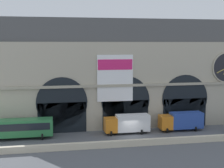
# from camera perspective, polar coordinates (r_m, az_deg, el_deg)

# --- Properties ---
(ground_plane) EXTENTS (200.00, 200.00, 0.00)m
(ground_plane) POSITION_cam_1_polar(r_m,az_deg,el_deg) (52.74, 3.60, -9.32)
(ground_plane) COLOR #54565B
(quay_parapet_wall) EXTENTS (90.00, 0.70, 0.95)m
(quay_parapet_wall) POSITION_cam_1_polar(r_m,az_deg,el_deg) (48.65, 4.87, -10.16)
(quay_parapet_wall) COLOR beige
(quay_parapet_wall) RESTS_ON ground
(station_building) EXTENTS (45.67, 4.84, 19.16)m
(station_building) POSITION_cam_1_polar(r_m,az_deg,el_deg) (57.90, 1.95, 1.52)
(station_building) COLOR #B2A891
(station_building) RESTS_ON ground
(bus_west) EXTENTS (11.00, 3.25, 3.10)m
(bus_west) POSITION_cam_1_polar(r_m,az_deg,el_deg) (53.48, -16.26, -7.38)
(bus_west) COLOR #2D7A42
(bus_west) RESTS_ON ground
(box_truck_center) EXTENTS (7.50, 2.91, 3.12)m
(box_truck_center) POSITION_cam_1_polar(r_m,az_deg,el_deg) (54.61, 2.71, -6.89)
(box_truck_center) COLOR orange
(box_truck_center) RESTS_ON ground
(box_truck_mideast) EXTENTS (7.50, 2.91, 3.12)m
(box_truck_mideast) POSITION_cam_1_polar(r_m,az_deg,el_deg) (57.62, 12.03, -6.30)
(box_truck_mideast) COLOR orange
(box_truck_mideast) RESTS_ON ground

